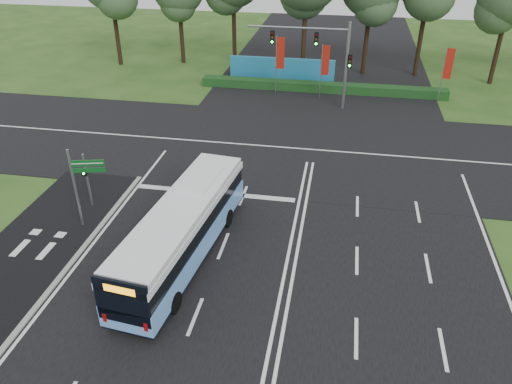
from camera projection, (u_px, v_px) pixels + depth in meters
The scene contains 14 objects.
ground at pixel (289, 254), 24.48m from camera, with size 120.00×120.00×0.00m, color #274A18.
road_main at pixel (289, 253), 24.47m from camera, with size 20.00×120.00×0.04m, color black.
road_cross at pixel (310, 150), 34.66m from camera, with size 120.00×14.00×0.05m, color black.
bike_path at pixel (21, 262), 23.83m from camera, with size 5.00×18.00×0.06m, color black.
kerb_strip at pixel (68, 268), 23.45m from camera, with size 0.25×18.00×0.12m, color gray.
city_bus at pixel (183, 230), 23.41m from camera, with size 3.55×11.37×3.21m.
pedestrian_signal at pixel (87, 179), 27.37m from camera, with size 0.29×0.41×3.25m.
street_sign at pixel (81, 179), 25.24m from camera, with size 1.69×0.53×4.46m.
banner_flag_left at pixel (279, 57), 43.25m from camera, with size 0.75×0.09×5.07m.
banner_flag_mid at pixel (324, 64), 42.22m from camera, with size 0.69×0.17×4.69m.
banner_flag_right at pixel (447, 67), 41.27m from camera, with size 0.69×0.19×4.73m.
traffic_light_gantry at pixel (325, 51), 39.51m from camera, with size 8.41×0.28×7.00m.
hedge at pixel (322, 87), 45.09m from camera, with size 22.00×1.20×0.80m, color #143814.
blue_hoarding at pixel (282, 69), 47.48m from camera, with size 10.00×0.30×2.20m, color teal.
Camera 1 is at (1.90, -19.58, 14.97)m, focal length 35.00 mm.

